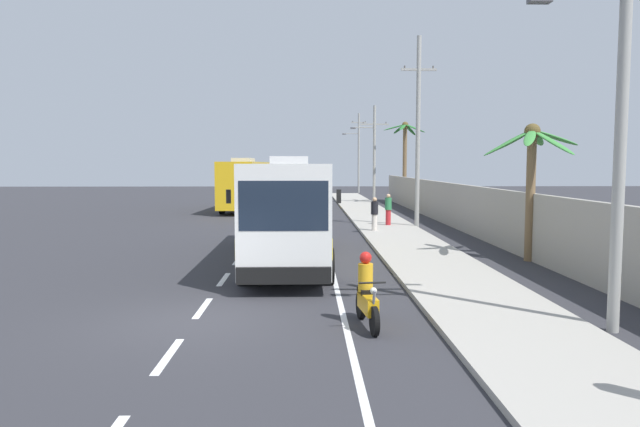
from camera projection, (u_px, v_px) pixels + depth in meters
ground_plane at (194, 321)px, 12.90m from camera, size 160.00×160.00×0.00m
sidewalk_kerb at (416, 250)px, 23.01m from camera, size 3.20×90.00×0.14m
lane_markings at (296, 238)px, 27.28m from camera, size 3.47×71.00×0.01m
boundary_wall at (482, 213)px, 26.99m from camera, size 0.24×60.00×2.41m
coach_bus_foreground at (289, 207)px, 20.78m from camera, size 2.98×11.77×3.73m
coach_bus_far_lane at (246, 183)px, 43.90m from camera, size 3.32×11.52×3.91m
motorcycle_beside_bus at (367, 296)px, 12.43m from camera, size 0.56×1.96×1.58m
pedestrian_near_kerb at (375, 213)px, 29.26m from camera, size 0.36×0.36×1.67m
pedestrian_midwalk at (388, 209)px, 31.97m from camera, size 0.36×0.36×1.70m
utility_pole_nearest at (619, 93)px, 11.64m from camera, size 3.11×0.24×9.10m
utility_pole_mid at (418, 130)px, 31.30m from camera, size 1.90×0.24×10.23m
utility_pole_far at (374, 151)px, 51.06m from camera, size 3.36×0.24×8.55m
utility_pole_distant at (358, 151)px, 70.72m from camera, size 2.94×0.24×9.60m
palm_nearest at (531, 163)px, 20.65m from camera, size 3.57×3.40×4.88m
palm_second at (405, 148)px, 50.33m from camera, size 3.75×3.57×7.11m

